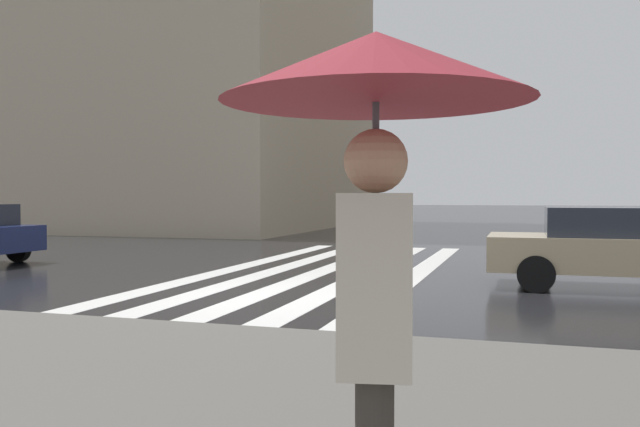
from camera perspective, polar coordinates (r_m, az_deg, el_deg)
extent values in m
plane|color=black|center=(10.61, -4.51, -7.17)|extent=(220.00, 220.00, 0.00)
cube|color=silver|center=(13.99, 8.60, -5.05)|extent=(13.00, 0.50, 0.01)
cube|color=silver|center=(14.17, 4.58, -4.96)|extent=(13.00, 0.50, 0.01)
cube|color=silver|center=(14.42, 0.68, -4.84)|extent=(13.00, 0.50, 0.01)
cube|color=silver|center=(14.73, -3.06, -4.71)|extent=(13.00, 0.50, 0.01)
cube|color=silver|center=(15.11, -6.63, -4.56)|extent=(13.00, 0.50, 0.01)
cube|color=tan|center=(39.75, -18.18, 14.38)|extent=(18.81, 26.39, 21.00)
cube|color=tan|center=(12.37, 24.01, -3.21)|extent=(1.75, 4.10, 0.60)
cube|color=#232833|center=(12.36, 24.72, -0.67)|extent=(1.54, 2.46, 0.50)
cylinder|color=black|center=(11.49, 18.26, -5.01)|extent=(0.20, 0.62, 0.62)
cylinder|color=black|center=(13.13, 18.12, -4.20)|extent=(0.20, 0.62, 0.62)
cylinder|color=black|center=(17.61, -24.73, -2.82)|extent=(0.20, 0.62, 0.62)
cube|color=beige|center=(2.27, 4.85, -5.84)|extent=(0.44, 0.31, 0.60)
sphere|color=tan|center=(2.25, 4.87, 4.56)|extent=(0.22, 0.22, 0.22)
cone|color=maroon|center=(2.29, 4.89, 12.58)|extent=(1.07, 1.07, 0.24)
cylinder|color=#4C4C51|center=(2.25, 4.86, -0.66)|extent=(0.02, 0.02, 0.81)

